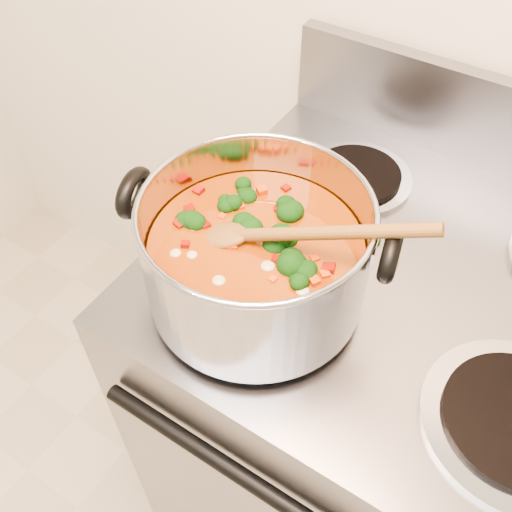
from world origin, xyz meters
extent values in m
cube|color=gray|center=(0.02, 1.16, 0.46)|extent=(0.75, 0.65, 0.92)
cube|color=gray|center=(0.02, 1.47, 1.00)|extent=(0.75, 0.03, 0.16)
cylinder|color=#A5A5AD|center=(-0.16, 1.01, 0.92)|extent=(0.23, 0.23, 0.01)
cylinder|color=black|center=(-0.16, 1.01, 0.93)|extent=(0.18, 0.18, 0.01)
cylinder|color=#A5A5AD|center=(-0.16, 1.31, 0.92)|extent=(0.19, 0.19, 0.01)
cylinder|color=black|center=(-0.16, 1.31, 0.93)|extent=(0.15, 0.15, 0.01)
cylinder|color=#AAAAB2|center=(-0.17, 1.00, 1.02)|extent=(0.29, 0.29, 0.16)
torus|color=#AAAAB2|center=(-0.17, 1.00, 1.09)|extent=(0.29, 0.29, 0.01)
cylinder|color=#79310B|center=(-0.17, 1.00, 0.99)|extent=(0.28, 0.28, 0.10)
torus|color=black|center=(-0.32, 0.96, 1.07)|extent=(0.04, 0.08, 0.08)
torus|color=black|center=(-0.01, 1.04, 1.07)|extent=(0.04, 0.08, 0.08)
ellipsoid|color=black|center=(-0.10, 0.90, 1.04)|extent=(0.04, 0.04, 0.03)
ellipsoid|color=black|center=(-0.19, 1.08, 1.04)|extent=(0.04, 0.04, 0.03)
ellipsoid|color=black|center=(-0.20, 1.07, 1.04)|extent=(0.04, 0.04, 0.03)
ellipsoid|color=black|center=(-0.25, 1.05, 1.04)|extent=(0.04, 0.04, 0.03)
ellipsoid|color=black|center=(-0.07, 1.05, 1.04)|extent=(0.04, 0.04, 0.03)
ellipsoid|color=black|center=(-0.15, 0.97, 1.04)|extent=(0.04, 0.04, 0.03)
ellipsoid|color=black|center=(-0.15, 0.89, 1.04)|extent=(0.04, 0.04, 0.03)
ellipsoid|color=black|center=(-0.15, 1.05, 1.04)|extent=(0.04, 0.04, 0.03)
ellipsoid|color=black|center=(-0.15, 1.12, 1.04)|extent=(0.04, 0.04, 0.03)
ellipsoid|color=maroon|center=(-0.25, 0.98, 1.04)|extent=(0.01, 0.01, 0.01)
ellipsoid|color=maroon|center=(-0.22, 1.06, 1.04)|extent=(0.01, 0.01, 0.01)
ellipsoid|color=maroon|center=(-0.16, 0.98, 1.04)|extent=(0.01, 0.01, 0.01)
ellipsoid|color=maroon|center=(-0.05, 1.03, 1.04)|extent=(0.01, 0.01, 0.01)
ellipsoid|color=maroon|center=(-0.27, 1.06, 1.04)|extent=(0.01, 0.01, 0.01)
ellipsoid|color=maroon|center=(-0.20, 0.91, 1.04)|extent=(0.01, 0.01, 0.01)
ellipsoid|color=maroon|center=(-0.27, 0.98, 1.04)|extent=(0.01, 0.01, 0.01)
ellipsoid|color=maroon|center=(-0.09, 1.06, 1.04)|extent=(0.01, 0.01, 0.01)
ellipsoid|color=maroon|center=(-0.23, 0.90, 1.04)|extent=(0.01, 0.01, 0.01)
ellipsoid|color=maroon|center=(-0.08, 0.98, 1.04)|extent=(0.01, 0.01, 0.01)
ellipsoid|color=maroon|center=(-0.12, 0.92, 1.04)|extent=(0.01, 0.01, 0.01)
ellipsoid|color=maroon|center=(-0.25, 1.07, 1.04)|extent=(0.01, 0.01, 0.01)
ellipsoid|color=maroon|center=(-0.18, 0.89, 1.04)|extent=(0.01, 0.01, 0.01)
ellipsoid|color=#D13E0B|center=(-0.15, 0.97, 1.04)|extent=(0.01, 0.01, 0.01)
ellipsoid|color=#D13E0B|center=(-0.09, 1.04, 1.04)|extent=(0.01, 0.01, 0.01)
ellipsoid|color=#D13E0B|center=(-0.24, 0.92, 1.04)|extent=(0.01, 0.01, 0.01)
ellipsoid|color=#D13E0B|center=(-0.24, 1.05, 1.04)|extent=(0.01, 0.01, 0.01)
ellipsoid|color=#D13E0B|center=(-0.07, 1.05, 1.04)|extent=(0.01, 0.01, 0.01)
ellipsoid|color=#D13E0B|center=(-0.09, 0.93, 1.04)|extent=(0.01, 0.01, 0.01)
ellipsoid|color=#D13E0B|center=(-0.17, 0.91, 1.04)|extent=(0.01, 0.01, 0.01)
ellipsoid|color=#D13E0B|center=(-0.12, 1.00, 1.04)|extent=(0.01, 0.01, 0.01)
ellipsoid|color=#D13E0B|center=(-0.25, 1.07, 1.04)|extent=(0.01, 0.01, 0.01)
ellipsoid|color=tan|center=(-0.12, 1.12, 1.04)|extent=(0.02, 0.02, 0.01)
ellipsoid|color=tan|center=(-0.14, 0.92, 1.04)|extent=(0.02, 0.02, 0.01)
ellipsoid|color=tan|center=(-0.23, 1.00, 1.04)|extent=(0.02, 0.02, 0.01)
ellipsoid|color=tan|center=(-0.24, 0.98, 1.04)|extent=(0.02, 0.02, 0.01)
ellipsoid|color=tan|center=(-0.14, 1.05, 1.04)|extent=(0.02, 0.02, 0.01)
ellipsoid|color=tan|center=(-0.23, 1.04, 1.04)|extent=(0.02, 0.02, 0.01)
ellipsoid|color=tan|center=(-0.16, 0.89, 1.04)|extent=(0.02, 0.02, 0.01)
ellipsoid|color=brown|center=(-0.21, 0.99, 1.03)|extent=(0.09, 0.07, 0.04)
cylinder|color=brown|center=(-0.09, 1.02, 1.08)|extent=(0.26, 0.08, 0.11)
ellipsoid|color=black|center=(-0.25, 1.18, 0.92)|extent=(0.01, 0.01, 0.01)
ellipsoid|color=black|center=(-0.19, 1.18, 0.92)|extent=(0.01, 0.01, 0.01)
camera|label=1|loc=(0.10, 0.59, 1.57)|focal=40.00mm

